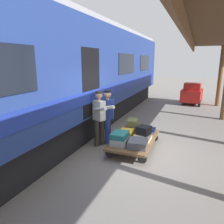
# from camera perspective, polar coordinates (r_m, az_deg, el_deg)

# --- Properties ---
(ground_plane) EXTENTS (60.00, 60.00, 0.00)m
(ground_plane) POSITION_cam_1_polar(r_m,az_deg,el_deg) (6.35, 9.05, -10.68)
(ground_plane) COLOR slate
(train_car) EXTENTS (3.02, 19.53, 4.00)m
(train_car) POSITION_cam_1_polar(r_m,az_deg,el_deg) (7.19, -16.36, 8.83)
(train_car) COLOR navy
(train_car) RESTS_ON ground_plane
(luggage_cart) EXTENTS (1.15, 2.10, 0.31)m
(luggage_cart) POSITION_cam_1_polar(r_m,az_deg,el_deg) (6.49, 5.96, -7.48)
(luggage_cart) COLOR brown
(luggage_cart) RESTS_ON ground_plane
(suitcase_cream_canvas) EXTENTS (0.46, 0.56, 0.17)m
(suitcase_cream_canvas) POSITION_cam_1_polar(r_m,az_deg,el_deg) (6.38, 8.21, -6.66)
(suitcase_cream_canvas) COLOR beige
(suitcase_cream_canvas) RESTS_ON luggage_cart
(suitcase_yellow_case) EXTENTS (0.44, 0.58, 0.22)m
(suitcase_yellow_case) POSITION_cam_1_polar(r_m,az_deg,el_deg) (6.50, 3.82, -5.91)
(suitcase_yellow_case) COLOR gold
(suitcase_yellow_case) RESTS_ON luggage_cart
(suitcase_navy_fabric) EXTENTS (0.46, 0.63, 0.17)m
(suitcase_navy_fabric) POSITION_cam_1_polar(r_m,az_deg,el_deg) (6.92, 9.34, -5.09)
(suitcase_navy_fabric) COLOR navy
(suitcase_navy_fabric) RESTS_ON luggage_cart
(suitcase_burgundy_valise) EXTENTS (0.41, 0.54, 0.19)m
(suitcase_burgundy_valise) POSITION_cam_1_polar(r_m,az_deg,el_deg) (7.03, 5.26, -4.56)
(suitcase_burgundy_valise) COLOR maroon
(suitcase_burgundy_valise) RESTS_ON luggage_cart
(suitcase_slate_roller) EXTENTS (0.55, 0.61, 0.20)m
(suitcase_slate_roller) POSITION_cam_1_polar(r_m,az_deg,el_deg) (5.85, 6.88, -8.37)
(suitcase_slate_roller) COLOR #4C515B
(suitcase_slate_roller) RESTS_ON luggage_cart
(suitcase_gray_aluminum) EXTENTS (0.46, 0.56, 0.19)m
(suitcase_gray_aluminum) POSITION_cam_1_polar(r_m,az_deg,el_deg) (5.99, 2.11, -7.79)
(suitcase_gray_aluminum) COLOR #9EA0A5
(suitcase_gray_aluminum) RESTS_ON luggage_cart
(suitcase_black_hardshell) EXTENTS (0.42, 0.44, 0.24)m
(suitcase_black_hardshell) POSITION_cam_1_polar(r_m,az_deg,el_deg) (6.34, 8.49, -4.85)
(suitcase_black_hardshell) COLOR black
(suitcase_black_hardshell) RESTS_ON suitcase_cream_canvas
(suitcase_olive_duffel) EXTENTS (0.41, 0.53, 0.24)m
(suitcase_olive_duffel) POSITION_cam_1_polar(r_m,az_deg,el_deg) (6.95, 5.51, -2.93)
(suitcase_olive_duffel) COLOR brown
(suitcase_olive_duffel) RESTS_ON suitcase_burgundy_valise
(suitcase_teal_softside) EXTENTS (0.44, 0.56, 0.15)m
(suitcase_teal_softside) POSITION_cam_1_polar(r_m,az_deg,el_deg) (5.95, 2.05, -6.20)
(suitcase_teal_softside) COLOR #1E666B
(suitcase_teal_softside) RESTS_ON suitcase_gray_aluminum
(porter_in_overalls) EXTENTS (0.72, 0.54, 1.70)m
(porter_in_overalls) POSITION_cam_1_polar(r_m,az_deg,el_deg) (6.69, -1.31, -0.83)
(porter_in_overalls) COLOR navy
(porter_in_overalls) RESTS_ON ground_plane
(porter_by_door) EXTENTS (0.74, 0.60, 1.70)m
(porter_by_door) POSITION_cam_1_polar(r_m,az_deg,el_deg) (6.51, -3.34, -1.26)
(porter_by_door) COLOR #332D28
(porter_by_door) RESTS_ON ground_plane
(baggage_tug) EXTENTS (1.26, 1.80, 1.30)m
(baggage_tug) POSITION_cam_1_polar(r_m,az_deg,el_deg) (13.72, 20.57, 4.55)
(baggage_tug) COLOR #B21E19
(baggage_tug) RESTS_ON ground_plane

